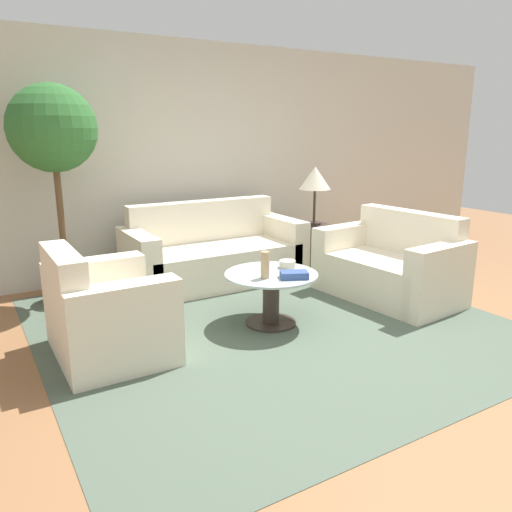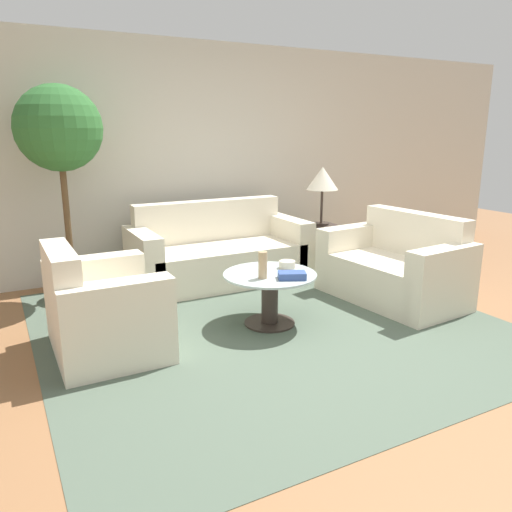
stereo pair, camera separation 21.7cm
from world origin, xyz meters
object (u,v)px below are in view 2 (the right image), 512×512
(loveseat, at_px, (396,271))
(potted_plant, at_px, (60,145))
(armchair, at_px, (99,315))
(coffee_table, at_px, (270,292))
(table_lamp, at_px, (322,180))
(bowl, at_px, (287,265))
(book_stack, at_px, (292,275))
(vase, at_px, (263,265))
(sofa_main, at_px, (218,255))

(loveseat, xyz_separation_m, potted_plant, (-2.81, 1.50, 1.20))
(armchair, xyz_separation_m, potted_plant, (0.01, 1.38, 1.20))
(coffee_table, bearing_deg, armchair, 175.04)
(potted_plant, bearing_deg, coffee_table, -47.41)
(armchair, bearing_deg, coffee_table, -95.15)
(coffee_table, relative_size, table_lamp, 1.16)
(loveseat, xyz_separation_m, coffee_table, (-1.43, -0.00, 0.00))
(table_lamp, distance_m, bowl, 1.80)
(bowl, distance_m, book_stack, 0.32)
(loveseat, distance_m, potted_plant, 3.41)
(book_stack, bearing_deg, loveseat, 34.50)
(vase, distance_m, bowl, 0.38)
(armchair, relative_size, loveseat, 0.68)
(sofa_main, distance_m, table_lamp, 1.51)
(coffee_table, distance_m, book_stack, 0.30)
(potted_plant, bearing_deg, bowl, -41.87)
(coffee_table, bearing_deg, loveseat, 0.08)
(bowl, bearing_deg, vase, -153.65)
(loveseat, distance_m, coffee_table, 1.43)
(table_lamp, distance_m, book_stack, 2.09)
(loveseat, height_order, book_stack, loveseat)
(loveseat, relative_size, bowl, 9.98)
(armchair, bearing_deg, book_stack, -103.13)
(table_lamp, relative_size, potted_plant, 0.33)
(table_lamp, xyz_separation_m, vase, (-1.54, -1.37, -0.50))
(coffee_table, bearing_deg, vase, -142.17)
(armchair, height_order, loveseat, loveseat)
(armchair, distance_m, table_lamp, 3.14)
(coffee_table, bearing_deg, book_stack, -69.35)
(bowl, height_order, book_stack, bowl)
(sofa_main, relative_size, bowl, 13.32)
(armchair, height_order, potted_plant, potted_plant)
(vase, bearing_deg, coffee_table, 37.83)
(sofa_main, bearing_deg, bowl, -86.35)
(vase, bearing_deg, book_stack, -31.79)
(vase, bearing_deg, table_lamp, 41.73)
(loveseat, relative_size, potted_plant, 0.70)
(coffee_table, relative_size, vase, 3.55)
(potted_plant, bearing_deg, book_stack, -49.62)
(armchair, xyz_separation_m, loveseat, (2.82, -0.12, -0.00))
(loveseat, bearing_deg, bowl, -98.30)
(vase, relative_size, bowl, 1.56)
(sofa_main, height_order, loveseat, sofa_main)
(sofa_main, height_order, bowl, sofa_main)
(potted_plant, xyz_separation_m, book_stack, (1.46, -1.72, -1.01))
(coffee_table, height_order, bowl, bowl)
(armchair, bearing_deg, loveseat, -92.61)
(bowl, bearing_deg, table_lamp, 45.04)
(coffee_table, distance_m, table_lamp, 2.06)
(coffee_table, distance_m, potted_plant, 2.37)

